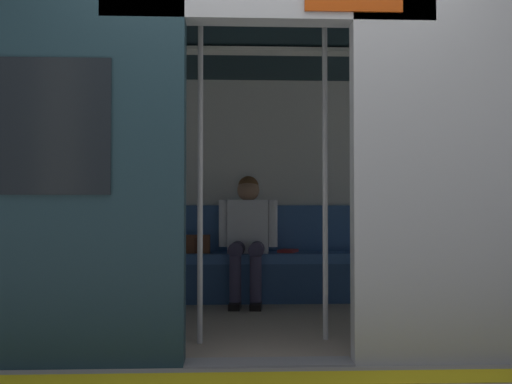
{
  "coord_description": "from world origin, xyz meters",
  "views": [
    {
      "loc": [
        0.22,
        3.34,
        0.89
      ],
      "look_at": [
        0.02,
        -1.22,
        1.01
      ],
      "focal_mm": 41.06,
      "sensor_mm": 36.0,
      "label": 1
    }
  ],
  "objects_px": {
    "handbag": "(196,244)",
    "train_car": "(251,128)",
    "person_seated": "(248,230)",
    "grab_pole_door": "(200,180)",
    "bench_seat": "(254,264)",
    "grab_pole_far": "(325,181)",
    "book": "(288,251)"
  },
  "relations": [
    {
      "from": "person_seated",
      "to": "grab_pole_door",
      "type": "relative_size",
      "value": 0.56
    },
    {
      "from": "person_seated",
      "to": "bench_seat",
      "type": "bearing_deg",
      "value": -139.06
    },
    {
      "from": "grab_pole_door",
      "to": "grab_pole_far",
      "type": "bearing_deg",
      "value": -174.66
    },
    {
      "from": "train_car",
      "to": "handbag",
      "type": "relative_size",
      "value": 24.62
    },
    {
      "from": "bench_seat",
      "to": "handbag",
      "type": "bearing_deg",
      "value": -3.15
    },
    {
      "from": "person_seated",
      "to": "handbag",
      "type": "bearing_deg",
      "value": -9.62
    },
    {
      "from": "bench_seat",
      "to": "handbag",
      "type": "xyz_separation_m",
      "value": [
        0.54,
        -0.03,
        0.19
      ]
    },
    {
      "from": "handbag",
      "to": "grab_pole_door",
      "type": "xyz_separation_m",
      "value": [
        -0.13,
        1.7,
        0.53
      ]
    },
    {
      "from": "bench_seat",
      "to": "grab_pole_door",
      "type": "distance_m",
      "value": 1.86
    },
    {
      "from": "person_seated",
      "to": "book",
      "type": "distance_m",
      "value": 0.46
    },
    {
      "from": "train_car",
      "to": "grab_pole_door",
      "type": "bearing_deg",
      "value": 62.26
    },
    {
      "from": "bench_seat",
      "to": "person_seated",
      "type": "bearing_deg",
      "value": 40.94
    },
    {
      "from": "person_seated",
      "to": "grab_pole_far",
      "type": "relative_size",
      "value": 0.56
    },
    {
      "from": "book",
      "to": "grab_pole_far",
      "type": "relative_size",
      "value": 0.1
    },
    {
      "from": "grab_pole_far",
      "to": "train_car",
      "type": "bearing_deg",
      "value": -51.23
    },
    {
      "from": "train_car",
      "to": "bench_seat",
      "type": "relative_size",
      "value": 2.65
    },
    {
      "from": "grab_pole_far",
      "to": "handbag",
      "type": "bearing_deg",
      "value": -59.32
    },
    {
      "from": "bench_seat",
      "to": "handbag",
      "type": "height_order",
      "value": "handbag"
    },
    {
      "from": "grab_pole_far",
      "to": "book",
      "type": "bearing_deg",
      "value": -86.94
    },
    {
      "from": "handbag",
      "to": "bench_seat",
      "type": "bearing_deg",
      "value": 176.85
    },
    {
      "from": "handbag",
      "to": "train_car",
      "type": "bearing_deg",
      "value": 115.2
    },
    {
      "from": "train_car",
      "to": "grab_pole_door",
      "type": "height_order",
      "value": "train_car"
    },
    {
      "from": "train_car",
      "to": "handbag",
      "type": "xyz_separation_m",
      "value": [
        0.48,
        -1.02,
        -0.96
      ]
    },
    {
      "from": "grab_pole_door",
      "to": "grab_pole_far",
      "type": "relative_size",
      "value": 1.0
    },
    {
      "from": "person_seated",
      "to": "grab_pole_door",
      "type": "xyz_separation_m",
      "value": [
        0.36,
        1.62,
        0.39
      ]
    },
    {
      "from": "train_car",
      "to": "bench_seat",
      "type": "distance_m",
      "value": 1.52
    },
    {
      "from": "train_car",
      "to": "bench_seat",
      "type": "xyz_separation_m",
      "value": [
        -0.06,
        -0.99,
        -1.15
      ]
    },
    {
      "from": "handbag",
      "to": "book",
      "type": "xyz_separation_m",
      "value": [
        -0.87,
        -0.04,
        -0.07
      ]
    },
    {
      "from": "grab_pole_far",
      "to": "person_seated",
      "type": "bearing_deg",
      "value": -72.74
    },
    {
      "from": "bench_seat",
      "to": "grab_pole_far",
      "type": "relative_size",
      "value": 1.13
    },
    {
      "from": "bench_seat",
      "to": "grab_pole_far",
      "type": "xyz_separation_m",
      "value": [
        -0.42,
        1.59,
        0.72
      ]
    },
    {
      "from": "handbag",
      "to": "grab_pole_far",
      "type": "xyz_separation_m",
      "value": [
        -0.96,
        1.62,
        0.53
      ]
    }
  ]
}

